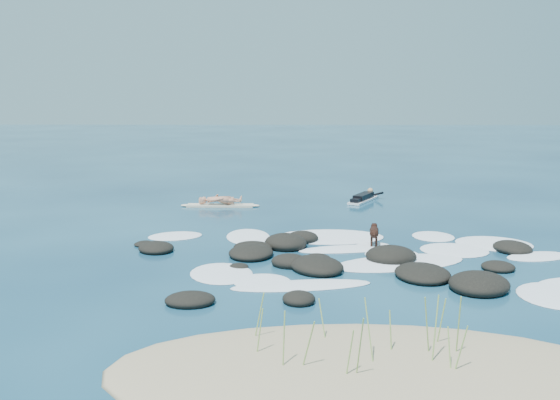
{
  "coord_description": "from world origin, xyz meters",
  "views": [
    {
      "loc": [
        -1.28,
        -18.04,
        4.62
      ],
      "look_at": [
        -1.76,
        4.0,
        0.9
      ],
      "focal_mm": 40.0,
      "sensor_mm": 36.0,
      "label": 1
    }
  ],
  "objects": [
    {
      "name": "dune_grass",
      "position": [
        0.06,
        -8.12,
        0.64
      ],
      "size": [
        3.55,
        1.95,
        1.23
      ],
      "color": "#88AD53",
      "rests_on": "ground"
    },
    {
      "name": "ground",
      "position": [
        0.0,
        0.0,
        0.0
      ],
      "size": [
        160.0,
        160.0,
        0.0
      ],
      "primitive_type": "plane",
      "color": "#0A2642",
      "rests_on": "ground"
    },
    {
      "name": "paddling_surfer_rig",
      "position": [
        1.82,
        9.1,
        0.16
      ],
      "size": [
        1.78,
        2.61,
        0.47
      ],
      "rotation": [
        0.0,
        0.0,
        1.1
      ],
      "color": "white",
      "rests_on": "ground"
    },
    {
      "name": "breaking_foam",
      "position": [
        1.48,
        -0.45,
        0.01
      ],
      "size": [
        13.91,
        8.47,
        0.12
      ],
      "color": "white",
      "rests_on": "ground"
    },
    {
      "name": "reef_rocks",
      "position": [
        -0.0,
        -1.28,
        0.11
      ],
      "size": [
        12.28,
        7.19,
        0.56
      ],
      "color": "black",
      "rests_on": "ground"
    },
    {
      "name": "standing_surfer_rig",
      "position": [
        -4.35,
        7.6,
        0.75
      ],
      "size": [
        3.32,
        0.66,
        1.89
      ],
      "rotation": [
        0.0,
        0.0,
        0.0
      ],
      "color": "beige",
      "rests_on": "ground"
    },
    {
      "name": "sand_dune",
      "position": [
        0.0,
        -8.2,
        0.0
      ],
      "size": [
        9.0,
        4.4,
        0.6
      ],
      "primitive_type": "ellipsoid",
      "color": "#9E8966",
      "rests_on": "ground"
    },
    {
      "name": "dog",
      "position": [
        1.21,
        0.75,
        0.46
      ],
      "size": [
        0.36,
        1.1,
        0.7
      ],
      "rotation": [
        0.0,
        0.0,
        1.45
      ],
      "color": "black",
      "rests_on": "ground"
    }
  ]
}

